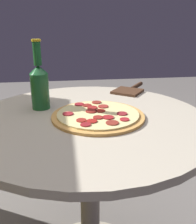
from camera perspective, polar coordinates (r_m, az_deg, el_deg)
table at (r=1.03m, az=-1.93°, el=-11.88°), size 0.89×0.89×0.77m
pizza at (r=0.91m, az=-0.02°, el=-0.71°), size 0.34×0.34×0.02m
beer_bottle at (r=1.01m, az=-13.22°, el=6.20°), size 0.07×0.07×0.27m
pizza_paddle at (r=1.27m, az=7.28°, el=5.01°), size 0.25×0.21×0.02m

